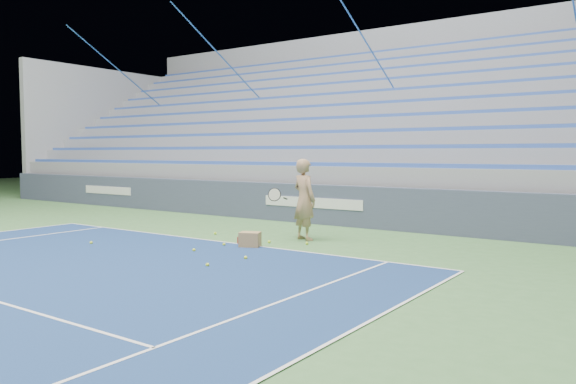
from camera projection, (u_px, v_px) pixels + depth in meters
The scene contains 12 objects.
sponsor_barrier at pixel (315, 204), 15.73m from camera, with size 30.00×0.32×1.10m.
bleachers at pixel (400, 142), 20.27m from camera, with size 31.00×9.15×7.30m.
tennis_player at pixel (304, 200), 12.73m from camera, with size 1.00×0.94×1.85m.
ball_box at pixel (250, 240), 11.81m from camera, with size 0.51×0.47×0.32m.
tennis_ball_0 at pixel (246, 258), 10.44m from camera, with size 0.07×0.07×0.07m, color #D4F031.
tennis_ball_1 at pixel (194, 250), 11.26m from camera, with size 0.07×0.07×0.07m, color #D4F031.
tennis_ball_2 at pixel (224, 244), 11.97m from camera, with size 0.07×0.07×0.07m, color #D4F031.
tennis_ball_3 at pixel (215, 233), 13.61m from camera, with size 0.07×0.07×0.07m, color #D4F031.
tennis_ball_4 at pixel (91, 243), 12.18m from camera, with size 0.07×0.07×0.07m, color #D4F031.
tennis_ball_5 at pixel (307, 243), 12.10m from camera, with size 0.07×0.07×0.07m, color #D4F031.
tennis_ball_6 at pixel (269, 242), 12.32m from camera, with size 0.07×0.07×0.07m, color #D4F031.
tennis_ball_7 at pixel (207, 265), 9.77m from camera, with size 0.07×0.07×0.07m, color #D4F031.
Camera 1 is at (8.42, 2.65, 1.98)m, focal length 35.00 mm.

